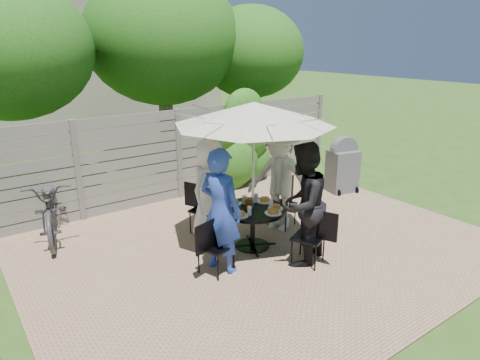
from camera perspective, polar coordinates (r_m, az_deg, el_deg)
backyard_envelope at (r=15.34m, az=-21.57°, el=14.96°), size 60.00×60.00×5.00m
patio_table at (r=6.68m, az=1.70°, el=-5.40°), size 1.29×1.29×0.66m
umbrella at (r=6.21m, az=1.84°, el=8.84°), size 3.04×3.04×2.29m
chair_back at (r=7.27m, az=-4.79°, el=-5.17°), size 0.54×0.65×0.85m
person_back at (r=6.99m, az=-4.04°, el=-1.14°), size 0.94×0.77×1.65m
chair_left at (r=6.06m, az=-3.26°, el=-10.21°), size 0.64×0.51×0.84m
person_left at (r=5.88m, az=-2.58°, el=-4.18°), size 0.63×0.76×1.79m
chair_front at (r=6.36m, az=9.16°, el=-8.91°), size 0.55×0.66×0.87m
person_front at (r=6.14m, az=8.32°, el=-3.24°), size 1.07×0.95×1.81m
chair_right at (r=7.53m, az=5.60°, el=-4.37°), size 0.65×0.53×0.85m
person_right at (r=7.19m, az=5.25°, el=0.09°), size 1.04×1.33×1.82m
plate_back at (r=6.78m, az=-0.86°, el=-2.99°), size 0.26×0.26×0.06m
plate_left at (r=6.31m, az=-0.02°, el=-4.62°), size 0.26×0.26×0.06m
plate_front at (r=6.42m, az=4.45°, el=-4.26°), size 0.26×0.26×0.06m
plate_right at (r=6.88m, az=3.32°, el=-2.69°), size 0.26×0.26×0.06m
plate_extra at (r=6.60m, az=4.76°, el=-3.66°), size 0.24×0.24×0.06m
glass_back at (r=6.63m, az=-0.66°, el=-3.06°), size 0.07×0.07×0.14m
glass_left at (r=6.32m, az=1.28°, el=-4.15°), size 0.07×0.07×0.14m
glass_front at (r=6.54m, az=4.14°, el=-3.42°), size 0.07×0.07×0.14m
glass_right at (r=6.83m, az=2.14°, el=-2.41°), size 0.07×0.07×0.14m
syrup_jug at (r=6.55m, az=1.07°, el=-3.23°), size 0.09×0.09×0.16m
coffee_cup at (r=6.77m, az=0.59°, el=-2.69°), size 0.08×0.08×0.12m
bicycle at (r=7.69m, az=-23.88°, el=-3.28°), size 1.15×2.10×1.05m
bbq_grill at (r=9.38m, az=13.51°, el=1.69°), size 0.68×0.58×1.22m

